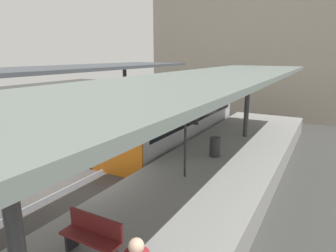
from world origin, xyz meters
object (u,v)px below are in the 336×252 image
object	(u,v)px
commuter_train	(177,116)
platform_bench	(92,235)
litter_bin	(215,147)
platform_sign	(185,131)

from	to	relation	value
commuter_train	platform_bench	bearing A→B (deg)	-71.84
litter_bin	commuter_train	bearing A→B (deg)	136.40
platform_bench	litter_bin	bearing A→B (deg)	89.37
commuter_train	litter_bin	bearing A→B (deg)	-43.60
platform_bench	platform_sign	bearing A→B (deg)	91.21
commuter_train	platform_sign	size ratio (longest dim) A/B	4.95
platform_bench	platform_sign	distance (m)	4.75
commuter_train	platform_sign	bearing A→B (deg)	-60.28
commuter_train	platform_bench	distance (m)	10.99
platform_sign	commuter_train	bearing A→B (deg)	119.72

